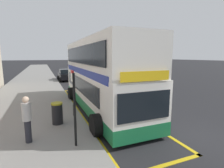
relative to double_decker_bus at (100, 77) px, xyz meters
The scene contains 8 objects.
ground_plane 26.20m from the double_decker_bus, 84.60° to the left, with size 260.00×260.00×0.00m, color black.
pavement_near 26.47m from the double_decker_bus, 99.91° to the left, with size 6.00×76.00×0.14m, color gray.
double_decker_bus is the anchor object (origin of this frame).
bus_bay_markings 2.06m from the double_decker_bus, 87.21° to the left, with size 3.10×13.58×0.01m.
bus_stop_sign 5.06m from the double_decker_bus, 118.81° to the right, with size 0.09×0.51×2.78m.
parked_car_black_across 14.55m from the double_decker_bus, 91.60° to the left, with size 2.09×4.20×1.62m.
pedestrian_waiting_near_sign 5.48m from the double_decker_bus, 138.89° to the right, with size 0.34×0.34×1.81m.
litter_bin 3.80m from the double_decker_bus, 144.47° to the right, with size 0.54×0.54×1.06m.
Camera 1 is at (-5.88, -4.49, 3.42)m, focal length 27.43 mm.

